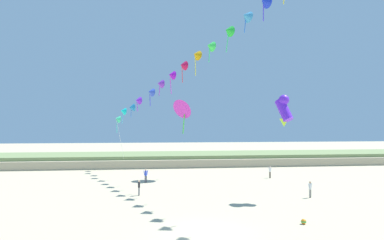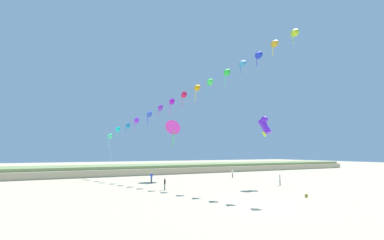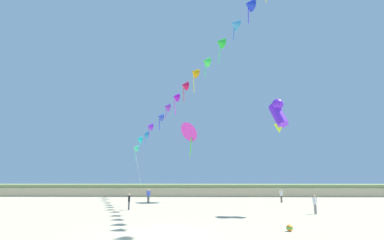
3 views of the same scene
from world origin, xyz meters
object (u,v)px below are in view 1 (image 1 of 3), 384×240
beach_ball (304,222)px  large_kite_low_lead (184,108)px  person_near_left (310,188)px  large_kite_mid_trail (284,109)px  person_mid_center (139,187)px  person_far_left (146,175)px  person_near_right (270,171)px

beach_ball → large_kite_low_lead: bearing=105.3°
person_near_left → large_kite_low_lead: bearing=127.4°
large_kite_low_lead → large_kite_mid_trail: large_kite_low_lead is taller
person_mid_center → large_kite_mid_trail: large_kite_mid_trail is taller
person_far_left → beach_ball: bearing=-59.5°
person_mid_center → large_kite_mid_trail: bearing=-13.8°
large_kite_low_lead → person_far_left: bearing=-145.0°
person_near_right → person_mid_center: (-16.64, -9.24, -0.06)m
person_near_left → large_kite_mid_trail: large_kite_mid_trail is taller
person_far_left → person_mid_center: bearing=-94.4°
person_mid_center → beach_ball: size_ratio=4.15×
person_far_left → large_kite_low_lead: 10.21m
person_mid_center → beach_ball: 16.19m
person_near_right → large_kite_low_lead: large_kite_low_lead is taller
large_kite_low_lead → person_near_right: bearing=-8.3°
person_near_left → person_far_left: 18.74m
beach_ball → person_near_right: bearing=76.2°
person_near_right → person_far_left: 16.17m
person_mid_center → large_kite_mid_trail: size_ratio=0.50×
large_kite_low_lead → person_near_left: bearing=-52.6°
person_near_right → person_near_left: bearing=-92.4°
person_near_right → person_mid_center: person_near_right is taller
person_near_left → large_kite_low_lead: size_ratio=0.32×
large_kite_mid_trail → beach_ball: size_ratio=8.27×
person_near_left → person_mid_center: 16.41m
large_kite_low_lead → beach_ball: (6.08, -22.16, -9.05)m
person_mid_center → large_kite_low_lead: (5.49, 10.86, 8.36)m
person_near_right → person_mid_center: bearing=-151.0°
person_near_right → large_kite_low_lead: (-11.15, 1.63, 8.30)m
large_kite_low_lead → beach_ball: size_ratio=13.49×
person_far_left → beach_ball: size_ratio=4.65×
person_far_left → large_kite_mid_trail: size_ratio=0.56×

